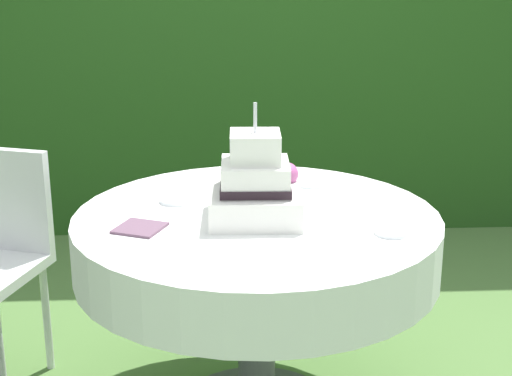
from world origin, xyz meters
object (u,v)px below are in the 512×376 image
at_px(serving_plate_right, 176,200).
at_px(napkin_stack, 140,228).
at_px(cake_table, 257,246).
at_px(serving_plate_far, 231,185).
at_px(wedding_cake, 256,187).
at_px(serving_plate_left, 311,183).
at_px(serving_plate_near, 392,232).

xyz_separation_m(serving_plate_right, napkin_stack, (-0.10, -0.27, -0.00)).
distance_m(cake_table, serving_plate_far, 0.36).
bearing_deg(wedding_cake, cake_table, 83.50).
distance_m(serving_plate_right, napkin_stack, 0.29).
distance_m(wedding_cake, serving_plate_left, 0.44).
bearing_deg(cake_table, serving_plate_near, -26.25).
xyz_separation_m(serving_plate_far, napkin_stack, (-0.30, -0.45, -0.00)).
bearing_deg(serving_plate_far, wedding_cake, -78.71).
bearing_deg(serving_plate_near, serving_plate_far, 132.41).
distance_m(cake_table, serving_plate_left, 0.41).
distance_m(serving_plate_far, serving_plate_left, 0.30).
relative_size(serving_plate_near, serving_plate_left, 0.90).
height_order(serving_plate_near, napkin_stack, serving_plate_near).
height_order(wedding_cake, serving_plate_far, wedding_cake).
height_order(serving_plate_far, serving_plate_right, same).
bearing_deg(cake_table, serving_plate_left, 56.08).
distance_m(serving_plate_near, serving_plate_left, 0.56).
bearing_deg(serving_plate_right, serving_plate_near, -27.37).
distance_m(serving_plate_left, napkin_stack, 0.74).
bearing_deg(napkin_stack, serving_plate_near, -6.18).
relative_size(serving_plate_far, napkin_stack, 0.99).
relative_size(serving_plate_left, serving_plate_right, 0.99).
bearing_deg(serving_plate_near, napkin_stack, 173.82).
distance_m(cake_table, napkin_stack, 0.41).
bearing_deg(napkin_stack, wedding_cake, 12.42).
xyz_separation_m(cake_table, serving_plate_far, (-0.08, 0.33, 0.12)).
bearing_deg(napkin_stack, cake_table, 17.21).
bearing_deg(serving_plate_left, serving_plate_far, 179.81).
xyz_separation_m(cake_table, wedding_cake, (-0.00, -0.03, 0.22)).
bearing_deg(cake_table, serving_plate_far, 103.09).
xyz_separation_m(wedding_cake, serving_plate_near, (0.41, -0.17, -0.10)).
distance_m(cake_table, serving_plate_near, 0.47).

